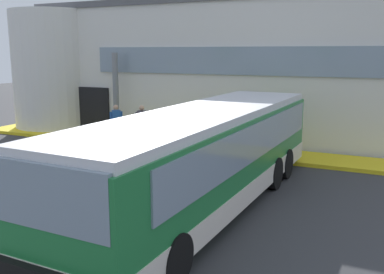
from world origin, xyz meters
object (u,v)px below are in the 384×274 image
Objects in this scene: entry_support_column at (116,95)px; safety_bollard_yellow at (218,148)px; bus_main_foreground at (206,160)px; passenger_near_column at (116,120)px; passenger_by_doorway at (142,122)px.

entry_support_column reaches higher than safety_bollard_yellow.
bus_main_foreground is 5.63m from safety_bollard_yellow.
passenger_near_column and passenger_by_doorway have the same top height.
bus_main_foreground is 9.17m from passenger_near_column.
passenger_by_doorway is at bearing 166.95° from safety_bollard_yellow.
bus_main_foreground reaches higher than passenger_near_column.
bus_main_foreground is at bearing -40.25° from passenger_near_column.
passenger_by_doorway is (1.18, 0.30, -0.03)m from passenger_near_column.
entry_support_column is at bearing 163.43° from safety_bollard_yellow.
entry_support_column reaches higher than bus_main_foreground.
passenger_by_doorway is at bearing 14.41° from passenger_near_column.
passenger_near_column is 1.22m from passenger_by_doorway.
entry_support_column is 10.55m from bus_main_foreground.
passenger_near_column is at bearing -56.08° from entry_support_column.
bus_main_foreground is 8.53m from passenger_by_doorway.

